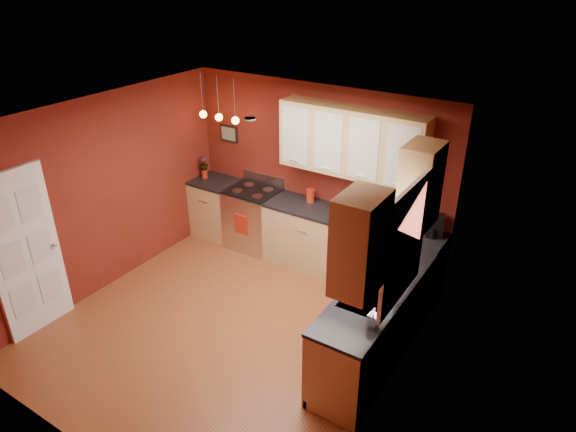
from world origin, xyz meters
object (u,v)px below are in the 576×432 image
Objects in this scene: soap_pump at (373,318)px; gas_range at (254,218)px; coffee_maker at (435,226)px; sink at (372,298)px; red_canister at (310,196)px.

gas_range is at bearing 145.49° from soap_pump.
coffee_maker is at bearing 2.19° from gas_range.
sink is at bearing 114.72° from soap_pump.
red_canister is 2.82m from soap_pump.
gas_range is at bearing 150.22° from sink.
coffee_maker reaches higher than sink.
soap_pump reaches higher than red_canister.
soap_pump reaches higher than gas_range.
gas_range is 2.81m from coffee_maker.
gas_range is 1.59× the size of sink.
red_canister is at bearing 136.12° from sink.
sink is at bearing -29.78° from gas_range.
coffee_maker is (0.12, 1.61, 0.16)m from sink.
red_canister is (0.92, 0.14, 0.56)m from gas_range.
red_canister is at bearing 132.51° from soap_pump.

